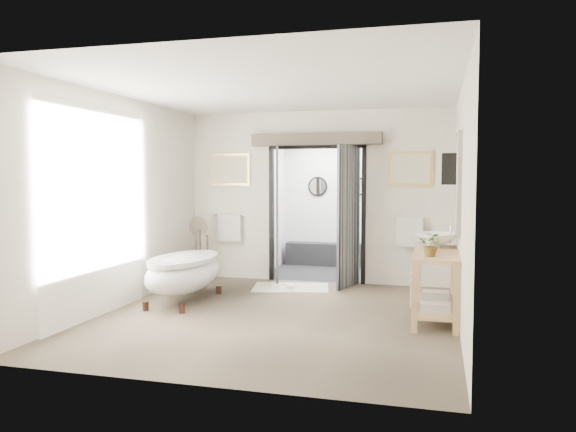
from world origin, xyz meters
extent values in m
plane|color=brown|center=(0.00, 0.00, 0.00)|extent=(5.00, 5.00, 0.00)
cube|color=beige|center=(0.00, -2.50, 1.45)|extent=(4.50, 0.02, 2.90)
cube|color=beige|center=(-2.25, 0.00, 1.45)|extent=(0.02, 5.00, 2.90)
cube|color=beige|center=(2.25, 0.00, 1.45)|extent=(0.02, 5.00, 2.90)
cube|color=beige|center=(-1.52, 2.50, 1.45)|extent=(1.45, 0.02, 2.90)
cube|color=beige|center=(1.52, 2.50, 1.45)|extent=(1.45, 0.02, 2.90)
cube|color=beige|center=(0.00, 2.50, 2.60)|extent=(1.60, 0.02, 0.60)
cube|color=white|center=(0.00, 0.00, 2.90)|extent=(4.50, 5.00, 0.02)
cube|color=white|center=(-2.20, -0.60, 1.35)|extent=(0.02, 2.20, 2.70)
cube|color=gray|center=(2.23, 0.41, 1.70)|extent=(0.05, 0.95, 1.25)
cube|color=silver|center=(2.19, 0.41, 1.70)|extent=(0.01, 0.80, 1.10)
cube|color=black|center=(2.13, 1.55, 1.90)|extent=(0.20, 0.20, 0.45)
sphere|color=#FFCC8C|center=(2.13, 1.55, 1.90)|extent=(0.10, 0.10, 0.10)
cube|color=black|center=(0.00, 3.50, 0.01)|extent=(2.20, 2.00, 0.01)
cube|color=white|center=(0.00, 3.50, 2.50)|extent=(2.20, 2.00, 0.02)
cube|color=white|center=(0.00, 4.50, 1.25)|extent=(2.20, 0.02, 2.50)
cube|color=white|center=(-1.10, 3.50, 1.25)|extent=(0.02, 2.00, 2.50)
cube|color=white|center=(1.10, 3.50, 1.25)|extent=(0.02, 2.00, 2.50)
cube|color=black|center=(0.00, 4.32, 0.23)|extent=(2.00, 0.35, 0.45)
cylinder|color=silver|center=(-0.40, 4.47, 1.60)|extent=(0.40, 0.03, 0.40)
cylinder|color=silver|center=(0.40, 4.47, 1.60)|extent=(0.40, 0.03, 0.40)
cube|color=black|center=(-0.80, 2.50, 1.15)|extent=(0.07, 0.10, 2.30)
cube|color=black|center=(0.80, 2.50, 1.15)|extent=(0.07, 0.10, 2.30)
cube|color=black|center=(0.00, 2.50, 2.30)|extent=(1.67, 0.10, 0.07)
cube|color=black|center=(-0.60, 2.15, 1.15)|extent=(0.26, 0.78, 2.30)
cube|color=black|center=(0.60, 2.15, 1.15)|extent=(0.26, 0.78, 2.30)
cube|color=#50473A|center=(0.00, 2.40, 2.42)|extent=(2.20, 0.20, 0.20)
cube|color=tan|center=(-1.55, 2.48, 1.92)|extent=(0.72, 0.03, 0.57)
cube|color=silver|center=(-1.55, 2.46, 1.92)|extent=(0.62, 0.01, 0.47)
cube|color=tan|center=(1.55, 2.48, 1.92)|extent=(0.72, 0.03, 0.57)
cube|color=silver|center=(1.55, 2.46, 1.92)|extent=(0.62, 0.01, 0.47)
cylinder|color=silver|center=(-1.55, 2.44, 1.12)|extent=(0.60, 0.02, 0.02)
cube|color=silver|center=(-1.55, 2.42, 0.90)|extent=(0.42, 0.08, 0.48)
cylinder|color=silver|center=(1.55, 2.44, 1.12)|extent=(0.60, 0.02, 0.02)
cube|color=silver|center=(1.55, 2.42, 0.90)|extent=(0.42, 0.08, 0.48)
cylinder|color=#3C251B|center=(-1.76, -0.17, 0.06)|extent=(0.09, 0.09, 0.13)
cylinder|color=#3C251B|center=(-1.23, -0.17, 0.06)|extent=(0.09, 0.09, 0.13)
cylinder|color=#3C251B|center=(-1.76, 1.11, 0.06)|extent=(0.09, 0.09, 0.13)
cylinder|color=#3C251B|center=(-1.23, 1.11, 0.06)|extent=(0.09, 0.09, 0.13)
ellipsoid|color=white|center=(-1.50, 0.47, 0.42)|extent=(0.81, 1.81, 0.57)
cylinder|color=#3C251B|center=(-1.50, 1.30, 0.77)|extent=(0.03, 0.03, 0.23)
cube|color=tan|center=(1.75, -0.33, 0.42)|extent=(0.07, 0.07, 0.85)
cube|color=tan|center=(2.21, -0.33, 0.42)|extent=(0.07, 0.07, 0.85)
cube|color=tan|center=(1.75, 1.15, 0.42)|extent=(0.07, 0.07, 0.85)
cube|color=tan|center=(2.21, 1.15, 0.42)|extent=(0.07, 0.07, 0.85)
cube|color=tan|center=(1.98, 0.41, 0.82)|extent=(0.55, 1.60, 0.05)
cube|color=tan|center=(1.98, 0.41, 0.16)|extent=(0.45, 1.50, 0.03)
cylinder|color=silver|center=(1.71, 0.41, 0.60)|extent=(0.02, 1.40, 0.02)
cube|color=silver|center=(1.71, 0.26, 0.40)|extent=(0.06, 0.34, 0.42)
cube|color=silver|center=(1.98, 0.06, 0.23)|extent=(0.35, 0.25, 0.10)
cube|color=silver|center=(1.98, 0.76, 0.23)|extent=(0.35, 0.25, 0.10)
cube|color=#50473A|center=(-1.94, 1.94, 0.04)|extent=(0.21, 0.21, 0.08)
cylinder|color=#50473A|center=(-1.94, 1.94, 0.49)|extent=(0.09, 0.09, 0.82)
cylinder|color=silver|center=(-1.94, 1.96, 0.95)|extent=(0.29, 0.02, 0.29)
cylinder|color=#50473A|center=(-1.94, 1.95, 0.95)|extent=(0.33, 0.01, 0.33)
cube|color=beige|center=(-0.28, 1.85, 0.01)|extent=(1.33, 1.01, 0.01)
cube|color=white|center=(-0.54, 1.80, 0.04)|extent=(0.20, 0.30, 0.05)
cube|color=white|center=(-0.28, 1.80, 0.04)|extent=(0.20, 0.30, 0.05)
imported|color=white|center=(1.97, 0.84, 0.95)|extent=(0.65, 0.65, 0.19)
imported|color=gray|center=(1.92, -0.08, 0.99)|extent=(0.31, 0.29, 0.28)
imported|color=gray|center=(1.91, 0.36, 0.95)|extent=(0.11, 0.12, 0.19)
imported|color=gray|center=(1.92, 1.02, 0.93)|extent=(0.14, 0.14, 0.16)
camera|label=1|loc=(1.98, -6.82, 1.77)|focal=35.00mm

